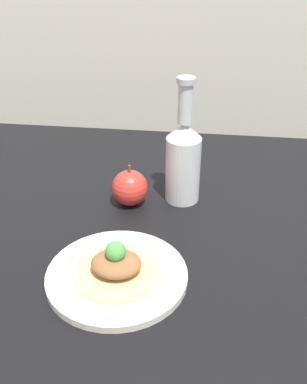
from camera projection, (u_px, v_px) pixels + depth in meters
ground_plane at (152, 245)px, 90.17cm from camera, size 180.00×110.00×4.00cm
plate at (117, 275)px, 78.24cm from camera, size 24.75×24.75×1.63cm
plated_food at (116, 264)px, 77.01cm from camera, size 15.36×15.36×6.51cm
cider_bottle at (183, 158)px, 96.17cm from camera, size 7.60×7.60×27.71cm
apple at (130, 188)px, 97.66cm from camera, size 7.92×7.92×9.44cm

